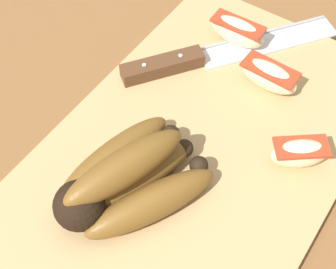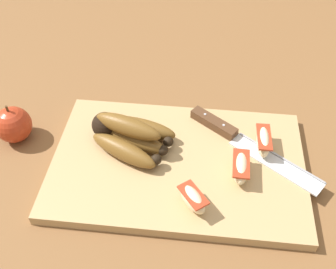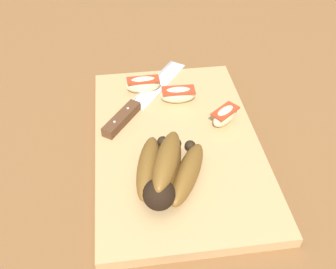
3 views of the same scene
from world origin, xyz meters
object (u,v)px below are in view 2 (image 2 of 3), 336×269
object	(u,v)px
banana_bunch	(128,135)
apple_wedge_near	(263,141)
apple_wedge_far	(241,167)
apple_wedge_middle	(193,199)
chefs_knife	(234,136)
whole_apple	(13,125)

from	to	relation	value
banana_bunch	apple_wedge_near	size ratio (longest dim) A/B	2.27
banana_bunch	apple_wedge_far	xyz separation A→B (m)	(-0.20, 0.05, -0.01)
apple_wedge_near	apple_wedge_middle	distance (m)	0.18
chefs_knife	apple_wedge_far	size ratio (longest dim) A/B	3.43
apple_wedge_middle	banana_bunch	bearing A→B (deg)	-44.54
apple_wedge_middle	apple_wedge_far	xyz separation A→B (m)	(-0.08, -0.07, -0.00)
apple_wedge_near	apple_wedge_far	size ratio (longest dim) A/B	1.01
chefs_knife	apple_wedge_near	size ratio (longest dim) A/B	3.41
apple_wedge_middle	whole_apple	bearing A→B (deg)	-21.20
apple_wedge_middle	chefs_knife	bearing A→B (deg)	-113.04
banana_bunch	apple_wedge_near	bearing A→B (deg)	-176.40
chefs_knife	whole_apple	distance (m)	0.42
chefs_knife	whole_apple	size ratio (longest dim) A/B	2.96
banana_bunch	chefs_knife	size ratio (longest dim) A/B	0.67
apple_wedge_far	whole_apple	bearing A→B (deg)	-8.24
apple_wedge_near	apple_wedge_middle	size ratio (longest dim) A/B	1.15
apple_wedge_near	whole_apple	size ratio (longest dim) A/B	0.87
apple_wedge_far	apple_wedge_middle	bearing A→B (deg)	44.04
whole_apple	apple_wedge_middle	bearing A→B (deg)	158.80
banana_bunch	whole_apple	size ratio (longest dim) A/B	1.97
apple_wedge_middle	apple_wedge_far	size ratio (longest dim) A/B	0.88
apple_wedge_near	whole_apple	distance (m)	0.47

